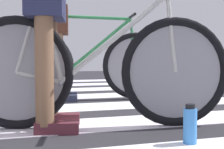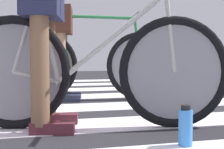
{
  "view_description": "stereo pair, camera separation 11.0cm",
  "coord_description": "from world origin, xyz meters",
  "px_view_note": "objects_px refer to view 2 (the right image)",
  "views": [
    {
      "loc": [
        0.46,
        -2.65,
        0.48
      ],
      "look_at": [
        1.17,
        -0.32,
        0.34
      ],
      "focal_mm": 51.18,
      "sensor_mm": 36.0,
      "label": 1
    },
    {
      "loc": [
        0.57,
        -2.65,
        0.48
      ],
      "look_at": [
        1.17,
        -0.32,
        0.34
      ],
      "focal_mm": 51.18,
      "sensor_mm": 36.0,
      "label": 2
    }
  ],
  "objects_px": {
    "bicycle_1_of_4": "(94,68)",
    "water_bottle": "(185,127)",
    "cyclist_1_of_4": "(44,29)",
    "cyclist_3_of_4": "(62,40)",
    "bicycle_3_of_4": "(92,63)"
  },
  "relations": [
    {
      "from": "bicycle_3_of_4",
      "to": "water_bottle",
      "type": "relative_size",
      "value": 8.11
    },
    {
      "from": "cyclist_3_of_4",
      "to": "water_bottle",
      "type": "relative_size",
      "value": 4.57
    },
    {
      "from": "water_bottle",
      "to": "bicycle_1_of_4",
      "type": "bearing_deg",
      "value": 125.61
    },
    {
      "from": "bicycle_1_of_4",
      "to": "water_bottle",
      "type": "xyz_separation_m",
      "value": [
        0.37,
        -0.52,
        -0.29
      ]
    },
    {
      "from": "cyclist_1_of_4",
      "to": "cyclist_3_of_4",
      "type": "relative_size",
      "value": 1.0
    },
    {
      "from": "bicycle_1_of_4",
      "to": "bicycle_3_of_4",
      "type": "bearing_deg",
      "value": 91.89
    },
    {
      "from": "water_bottle",
      "to": "bicycle_3_of_4",
      "type": "bearing_deg",
      "value": 94.28
    },
    {
      "from": "bicycle_1_of_4",
      "to": "bicycle_3_of_4",
      "type": "distance_m",
      "value": 1.34
    },
    {
      "from": "cyclist_3_of_4",
      "to": "water_bottle",
      "type": "bearing_deg",
      "value": -66.87
    },
    {
      "from": "cyclist_1_of_4",
      "to": "water_bottle",
      "type": "bearing_deg",
      "value": -28.87
    },
    {
      "from": "bicycle_1_of_4",
      "to": "water_bottle",
      "type": "relative_size",
      "value": 8.06
    },
    {
      "from": "bicycle_1_of_4",
      "to": "water_bottle",
      "type": "bearing_deg",
      "value": -42.48
    },
    {
      "from": "cyclist_1_of_4",
      "to": "cyclist_3_of_4",
      "type": "bearing_deg",
      "value": 91.9
    },
    {
      "from": "bicycle_1_of_4",
      "to": "cyclist_1_of_4",
      "type": "distance_m",
      "value": 0.4
    },
    {
      "from": "bicycle_3_of_4",
      "to": "cyclist_1_of_4",
      "type": "bearing_deg",
      "value": -103.21
    }
  ]
}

